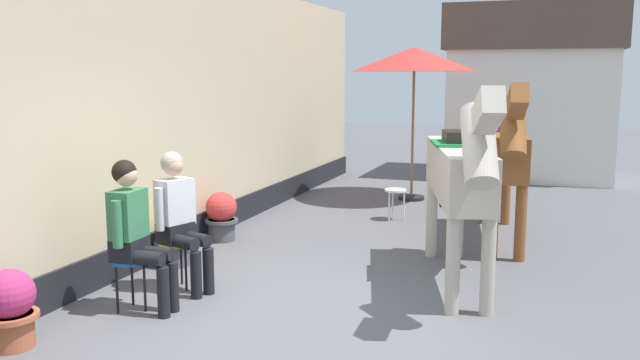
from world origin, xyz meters
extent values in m
plane|color=#56565B|center=(0.00, 3.00, 0.00)|extent=(40.00, 40.00, 0.00)
cube|color=#CCB793|center=(-2.55, 1.50, 1.70)|extent=(0.30, 14.00, 3.40)
cube|color=black|center=(-2.53, 1.50, 0.18)|extent=(0.34, 14.00, 0.36)
cube|color=silver|center=(1.40, 9.36, 1.30)|extent=(3.20, 2.40, 2.60)
cube|color=brown|center=(1.40, 9.36, 3.05)|extent=(3.40, 2.60, 0.90)
cylinder|color=#194C99|center=(-1.70, -0.30, 0.46)|extent=(0.34, 0.34, 0.03)
cylinder|color=black|center=(-1.56, -0.30, 0.22)|extent=(0.02, 0.02, 0.45)
cylinder|color=black|center=(-1.78, -0.18, 0.22)|extent=(0.02, 0.02, 0.45)
cylinder|color=black|center=(-1.77, -0.43, 0.22)|extent=(0.02, 0.02, 0.45)
cube|color=black|center=(-1.70, -0.30, 0.58)|extent=(0.25, 0.33, 0.20)
cube|color=#337247|center=(-1.70, -0.30, 0.90)|extent=(0.23, 0.35, 0.44)
sphere|color=tan|center=(-1.70, -0.30, 1.25)|extent=(0.20, 0.20, 0.20)
sphere|color=black|center=(-1.72, -0.30, 1.28)|extent=(0.22, 0.22, 0.22)
cylinder|color=black|center=(-1.51, -0.22, 0.53)|extent=(0.38, 0.14, 0.13)
cylinder|color=black|center=(-1.32, -0.21, 0.23)|extent=(0.11, 0.11, 0.46)
cylinder|color=black|center=(-1.51, -0.38, 0.53)|extent=(0.38, 0.14, 0.13)
cylinder|color=black|center=(-1.32, -0.37, 0.23)|extent=(0.11, 0.11, 0.46)
cylinder|color=#337247|center=(-1.69, -0.10, 0.85)|extent=(0.09, 0.09, 0.42)
cylinder|color=#337247|center=(-1.68, -0.50, 0.85)|extent=(0.09, 0.09, 0.42)
cylinder|color=gold|center=(-1.64, 0.37, 0.46)|extent=(0.34, 0.34, 0.03)
cylinder|color=black|center=(-1.51, 0.33, 0.22)|extent=(0.02, 0.02, 0.45)
cylinder|color=black|center=(-1.67, 0.51, 0.22)|extent=(0.02, 0.02, 0.45)
cylinder|color=black|center=(-1.74, 0.28, 0.22)|extent=(0.02, 0.02, 0.45)
cube|color=black|center=(-1.64, 0.37, 0.58)|extent=(0.33, 0.38, 0.20)
cube|color=silver|center=(-1.64, 0.37, 0.90)|extent=(0.32, 0.39, 0.44)
sphere|color=tan|center=(-1.64, 0.37, 1.25)|extent=(0.20, 0.20, 0.20)
sphere|color=#B2A38E|center=(-1.66, 0.38, 1.28)|extent=(0.22, 0.22, 0.22)
cylinder|color=black|center=(-1.43, 0.39, 0.53)|extent=(0.40, 0.24, 0.13)
cylinder|color=black|center=(-1.25, 0.33, 0.23)|extent=(0.11, 0.11, 0.46)
cylinder|color=black|center=(-1.49, 0.24, 0.53)|extent=(0.40, 0.24, 0.13)
cylinder|color=black|center=(-1.31, 0.18, 0.23)|extent=(0.11, 0.11, 0.46)
cylinder|color=silver|center=(-1.56, 0.56, 0.85)|extent=(0.09, 0.09, 0.42)
cylinder|color=silver|center=(-1.68, 0.18, 0.85)|extent=(0.09, 0.09, 0.42)
cube|color=#B2A899|center=(0.97, 1.55, 1.16)|extent=(1.01, 2.24, 0.52)
cylinder|color=#B2A899|center=(1.38, 0.65, 0.45)|extent=(0.13, 0.13, 0.90)
cylinder|color=#B2A899|center=(1.08, 0.57, 0.45)|extent=(0.13, 0.13, 0.90)
cylinder|color=#B2A899|center=(0.86, 2.52, 0.45)|extent=(0.13, 0.13, 0.90)
cylinder|color=#B2A899|center=(0.57, 2.44, 0.45)|extent=(0.13, 0.13, 0.90)
cylinder|color=#B2A899|center=(1.29, 0.39, 1.55)|extent=(0.44, 0.68, 0.73)
cube|color=#B2A899|center=(1.38, 0.07, 1.86)|extent=(0.31, 0.56, 0.40)
cube|color=black|center=(1.28, 0.41, 1.69)|extent=(0.21, 0.62, 0.48)
cylinder|color=black|center=(0.67, 2.65, 0.89)|extent=(0.12, 0.12, 0.65)
cube|color=#197238|center=(0.94, 1.65, 1.44)|extent=(0.64, 0.71, 0.03)
cube|color=black|center=(0.94, 1.65, 1.51)|extent=(0.39, 0.50, 0.12)
cube|color=brown|center=(1.27, 3.50, 1.16)|extent=(0.77, 2.24, 0.52)
cylinder|color=brown|center=(1.57, 2.55, 0.45)|extent=(0.13, 0.13, 0.90)
cylinder|color=brown|center=(1.26, 2.51, 0.45)|extent=(0.13, 0.13, 0.90)
cylinder|color=brown|center=(1.27, 4.47, 0.45)|extent=(0.13, 0.13, 0.90)
cylinder|color=brown|center=(0.97, 4.42, 0.45)|extent=(0.13, 0.13, 0.90)
cylinder|color=brown|center=(1.45, 2.31, 1.55)|extent=(0.37, 0.67, 0.73)
cube|color=brown|center=(1.50, 1.97, 1.86)|extent=(0.26, 0.55, 0.40)
cube|color=black|center=(1.44, 2.33, 1.69)|extent=(0.13, 0.63, 0.48)
cylinder|color=black|center=(1.09, 4.63, 0.89)|extent=(0.11, 0.11, 0.65)
cube|color=#8C1E8C|center=(1.25, 3.60, 1.44)|extent=(0.58, 0.67, 0.03)
cube|color=black|center=(1.25, 3.60, 1.51)|extent=(0.34, 0.48, 0.12)
cylinder|color=#A85638|center=(-2.09, -1.34, 0.14)|extent=(0.34, 0.34, 0.28)
cylinder|color=#A85638|center=(-2.09, -1.34, 0.26)|extent=(0.43, 0.43, 0.04)
sphere|color=#B22D66|center=(-2.09, -1.34, 0.44)|extent=(0.40, 0.40, 0.40)
cylinder|color=#4C4C51|center=(-2.10, 1.07, 0.14)|extent=(0.34, 0.34, 0.28)
cylinder|color=#4C4C51|center=(-2.10, 1.07, 0.26)|extent=(0.43, 0.43, 0.04)
sphere|color=gold|center=(-2.10, 1.07, 0.44)|extent=(0.40, 0.40, 0.40)
cylinder|color=#4C4C51|center=(-2.13, 2.28, 0.14)|extent=(0.34, 0.34, 0.28)
cylinder|color=#4C4C51|center=(-2.13, 2.28, 0.26)|extent=(0.43, 0.43, 0.04)
sphere|color=red|center=(-2.13, 2.28, 0.44)|extent=(0.40, 0.40, 0.40)
cylinder|color=black|center=(-0.38, 5.90, 0.03)|extent=(0.44, 0.44, 0.06)
cylinder|color=olive|center=(-0.38, 5.90, 1.10)|extent=(0.04, 0.04, 2.20)
cone|color=red|center=(-0.38, 5.90, 2.38)|extent=(2.10, 2.10, 0.40)
cylinder|color=white|center=(-0.28, 4.22, 0.45)|extent=(0.32, 0.32, 0.03)
cylinder|color=silver|center=(-0.15, 4.22, 0.22)|extent=(0.02, 0.02, 0.43)
cylinder|color=silver|center=(-0.35, 4.34, 0.22)|extent=(0.02, 0.02, 0.43)
cylinder|color=silver|center=(-0.35, 4.11, 0.22)|extent=(0.02, 0.02, 0.43)
camera|label=1|loc=(1.86, -5.26, 2.15)|focal=37.44mm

